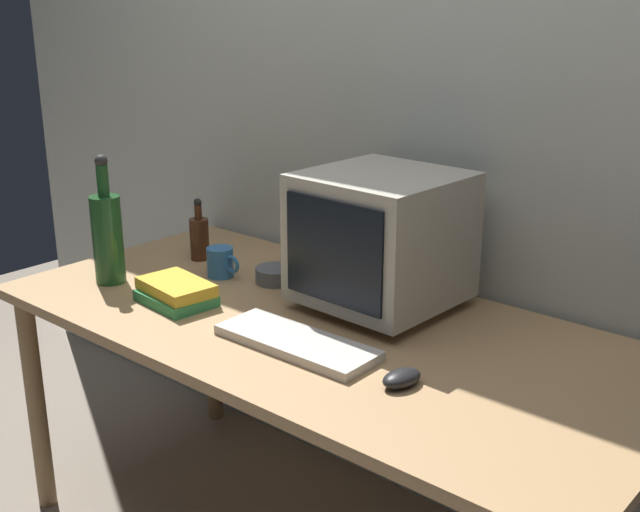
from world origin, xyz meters
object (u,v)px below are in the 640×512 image
Objects in this scene: book_stack at (176,292)px; mug at (221,262)px; crt_monitor at (381,239)px; bottle_short at (199,237)px; cd_spindle at (276,275)px; computer_mouse at (402,378)px; keyboard at (297,342)px; bottle_tall at (107,235)px.

mug reaches higher than book_stack.
crt_monitor reaches higher than bottle_short.
mug reaches higher than cd_spindle.
cd_spindle is at bearing 0.16° from bottle_short.
crt_monitor reaches higher than computer_mouse.
book_stack is at bearing 179.57° from keyboard.
book_stack reaches higher than keyboard.
bottle_tall reaches higher than mug.
crt_monitor is at bearing 89.84° from keyboard.
book_stack is at bearing -169.31° from computer_mouse.
keyboard is 3.50× the size of cd_spindle.
crt_monitor is 3.34× the size of cd_spindle.
book_stack is (0.24, -0.30, -0.04)m from bottle_short.
bottle_short is (0.04, 0.31, -0.07)m from bottle_tall.
cd_spindle is (0.16, 0.07, -0.02)m from mug.
keyboard is 0.56m from mug.
bottle_short is 1.67× the size of cd_spindle.
mug is at bearing -155.76° from cd_spindle.
book_stack is (-0.44, -0.00, 0.02)m from keyboard.
keyboard is 1.10× the size of bottle_tall.
keyboard is 0.75m from bottle_short.
bottle_tall is at bearing -179.33° from keyboard.
crt_monitor is at bearing 26.14° from bottle_tall.
crt_monitor is at bearing 6.67° from cd_spindle.
book_stack is 1.90× the size of cd_spindle.
cd_spindle is (0.37, 0.31, -0.12)m from bottle_tall.
mug is at bearing 175.10° from computer_mouse.
crt_monitor is 0.39m from cd_spindle.
crt_monitor is 1.75× the size of book_stack.
keyboard is 2.10× the size of bottle_short.
bottle_tall is 3.17× the size of mug.
bottle_short is (-0.69, 0.30, 0.06)m from keyboard.
cd_spindle is at bearing 72.88° from book_stack.
mug is (0.21, 0.24, -0.10)m from bottle_tall.
bottle_tall is (-1.03, -0.02, 0.13)m from computer_mouse.
bottle_short is at bearing -176.49° from crt_monitor.
crt_monitor is 2.00× the size of bottle_short.
book_stack is 1.90× the size of mug.
bottle_tall is at bearing -131.49° from mug.
mug is at bearing 155.49° from keyboard.
bottle_tall is 1.67× the size of book_stack.
crt_monitor is 0.69m from bottle_short.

